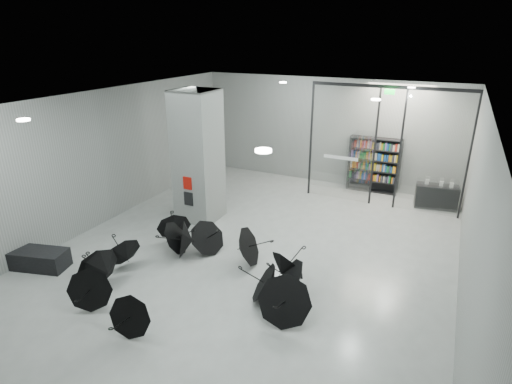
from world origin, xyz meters
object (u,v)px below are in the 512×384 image
at_px(bench, 38,259).
at_px(umbrella_cluster, 196,268).
at_px(bookshelf, 374,165).
at_px(shop_counter, 436,196).
at_px(column, 198,157).

relative_size(bench, umbrella_cluster, 0.27).
height_order(bookshelf, umbrella_cluster, bookshelf).
distance_m(bench, shop_counter, 12.10).
relative_size(bench, bookshelf, 0.73).
height_order(column, umbrella_cluster, column).
bearing_deg(umbrella_cluster, shop_counter, 56.29).
distance_m(shop_counter, umbrella_cluster, 8.64).
xyz_separation_m(column, bench, (-2.00, -4.34, -1.76)).
bearing_deg(umbrella_cluster, bookshelf, 72.03).
bearing_deg(column, bookshelf, 47.04).
distance_m(bookshelf, umbrella_cluster, 8.27).
height_order(bench, umbrella_cluster, umbrella_cluster).
height_order(bench, shop_counter, shop_counter).
bearing_deg(column, shop_counter, 31.54).
relative_size(column, shop_counter, 3.02).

